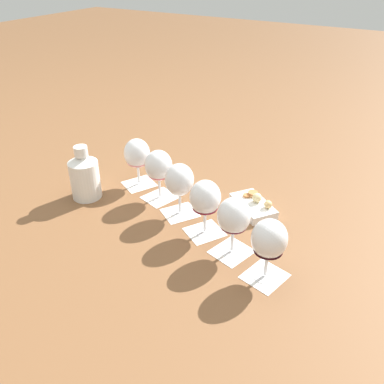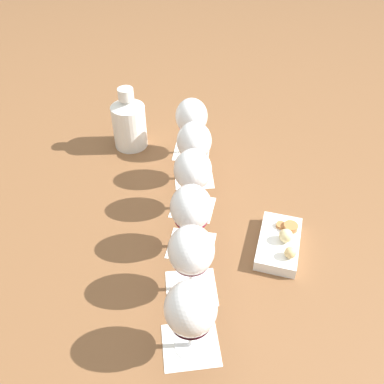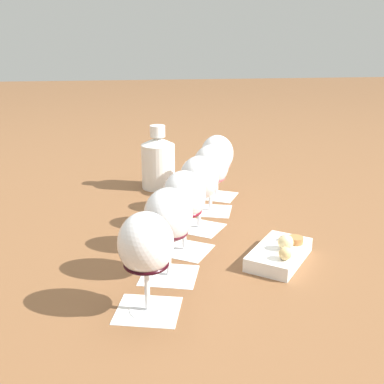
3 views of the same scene
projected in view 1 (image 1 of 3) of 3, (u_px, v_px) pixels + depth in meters
ground_plane at (192, 222)px, 1.30m from camera, size 8.00×8.00×0.00m
tasting_card_0 at (139, 184)px, 1.51m from camera, size 0.14×0.14×0.00m
tasting_card_1 at (160, 197)px, 1.43m from camera, size 0.13×0.13×0.00m
tasting_card_2 at (180, 213)px, 1.35m from camera, size 0.14×0.14×0.00m
tasting_card_3 at (205, 232)px, 1.26m from camera, size 0.14×0.14×0.00m
tasting_card_4 at (232, 251)px, 1.18m from camera, size 0.12×0.13×0.00m
tasting_card_5 at (265, 276)px, 1.09m from camera, size 0.12×0.13×0.00m
wine_glass_0 at (137, 155)px, 1.45m from camera, size 0.09×0.09×0.18m
wine_glass_1 at (159, 167)px, 1.37m from camera, size 0.09×0.09×0.18m
wine_glass_2 at (179, 182)px, 1.29m from camera, size 0.09×0.09×0.18m
wine_glass_3 at (205, 199)px, 1.20m from camera, size 0.09×0.09×0.18m
wine_glass_4 at (234, 218)px, 1.12m from camera, size 0.09×0.09×0.18m
wine_glass_5 at (269, 241)px, 1.03m from camera, size 0.09×0.09×0.18m
ceramic_vase at (85, 176)px, 1.40m from camera, size 0.10×0.10×0.19m
snack_dish at (254, 205)px, 1.36m from camera, size 0.19×0.17×0.06m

